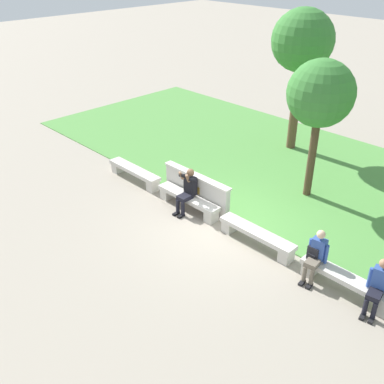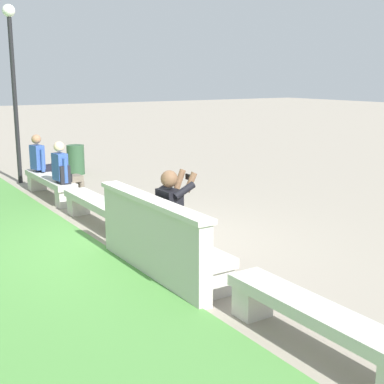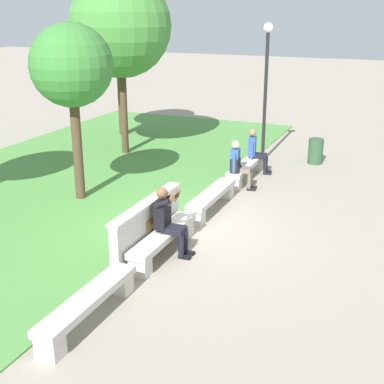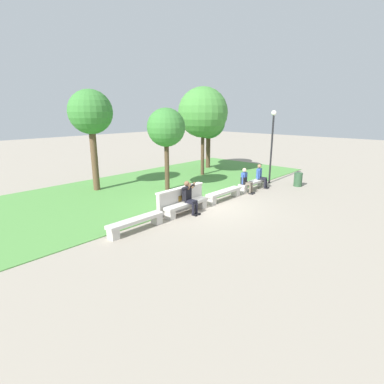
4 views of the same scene
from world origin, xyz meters
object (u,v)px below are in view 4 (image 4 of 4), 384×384
person_photographer (189,196)px  person_distant (246,180)px  bench_mid (224,193)px  tree_left_background (203,113)px  tree_far_back (209,122)px  bench_far (253,184)px  trash_bin (298,180)px  backpack (244,181)px  lamp_post (272,137)px  tree_right_background (91,114)px  person_companion (261,175)px  bench_near (187,206)px  bench_main (136,222)px  tree_behind_wall (166,128)px

person_photographer → person_distant: (4.19, 0.01, -0.06)m
bench_mid → tree_left_background: 6.69m
tree_far_back → bench_far: bearing=-119.7°
person_distant → trash_bin: size_ratio=1.68×
backpack → lamp_post: size_ratio=0.11×
trash_bin → lamp_post: 2.74m
person_photographer → tree_right_background: (-0.59, 6.02, 3.14)m
tree_far_back → person_companion: bearing=-114.2°
bench_mid → tree_far_back: (5.79, 5.73, 2.94)m
bench_near → bench_mid: same height
bench_main → tree_right_background: (1.99, 5.94, 3.57)m
bench_far → person_photographer: (-4.99, -0.08, 0.43)m
trash_bin → lamp_post: (-0.37, 1.52, 2.25)m
person_distant → tree_left_background: size_ratio=0.23×
tree_right_background → backpack: bearing=-51.7°
bench_main → tree_behind_wall: (4.48, 3.23, 2.87)m
tree_behind_wall → trash_bin: (5.41, -4.66, -2.80)m
tree_left_background → tree_far_back: tree_left_background is taller
person_photographer → tree_left_background: 8.14m
person_photographer → person_distant: bearing=0.2°
tree_left_background → trash_bin: (1.26, -5.80, -3.53)m
person_photographer → tree_far_back: bearing=35.1°
person_photographer → person_companion: size_ratio=1.05×
bench_far → backpack: 0.94m
bench_main → tree_right_background: size_ratio=0.44×
tree_behind_wall → tree_left_background: size_ratio=0.77×
tree_right_background → person_companion: bearing=-43.9°
person_photographer → trash_bin: (7.31, -1.35, -0.36)m
bench_near → bench_mid: 2.52m
bench_mid → tree_left_background: size_ratio=0.41×
bench_main → bench_far: size_ratio=1.00×
tree_left_background → bench_mid: bearing=-129.3°
person_distant → tree_right_background: size_ratio=0.25×
person_photographer → tree_far_back: 10.40m
bench_near → person_distant: (4.25, -0.07, 0.37)m
tree_left_background → tree_far_back: bearing=31.6°
lamp_post → tree_left_background: bearing=101.8°
person_distant → tree_right_background: tree_right_background is taller
person_photographer → lamp_post: 7.19m
bench_main → tree_left_background: tree_left_background is taller
tree_behind_wall → tree_right_background: (-2.48, 2.72, 0.70)m
person_photographer → backpack: 4.11m
bench_near → person_photographer: 0.44m
person_distant → backpack: size_ratio=2.94×
bench_mid → trash_bin: size_ratio=2.95×
bench_near → tree_left_background: (6.10, 4.37, 3.59)m
bench_main → lamp_post: bearing=0.5°
bench_far → person_companion: 0.76m
person_photographer → tree_left_background: tree_left_background is taller
bench_main → bench_near: same height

